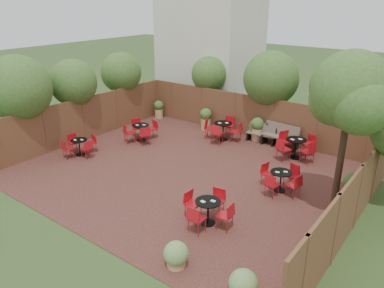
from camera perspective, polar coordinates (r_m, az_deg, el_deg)
The scene contains 13 objects.
ground at distance 14.35m, azimuth -0.64°, elevation -4.46°, with size 80.00×80.00×0.00m, color #354F23.
courtyard_paving at distance 14.35m, azimuth -0.64°, elevation -4.42°, with size 12.00×10.00×0.02m, color #3B1C18.
fence_back at distance 17.93m, azimuth 9.15°, elevation 4.09°, with size 12.00×0.08×2.00m, color brown.
fence_left at distance 18.03m, azimuth -15.98°, elevation 3.61°, with size 0.08×10.00×2.00m, color brown.
fence_right at distance 11.66m, azimuth 23.65°, elevation -7.43°, with size 0.08×10.00×2.00m, color brown.
neighbour_building at distance 22.15m, azimuth 2.83°, elevation 15.56°, with size 5.00×4.00×8.00m, color silver.
overhang_foliage at distance 16.43m, azimuth -0.92°, elevation 8.92°, with size 15.63×10.86×2.69m.
courtyard_tree at distance 11.39m, azimuth 22.78°, elevation 6.74°, with size 2.48×2.38×4.96m.
park_bench_left at distance 17.47m, azimuth 10.55°, elevation 1.66°, with size 1.41×0.52×0.86m.
park_bench_right at distance 17.11m, azimuth 13.27°, elevation 1.30°, with size 1.68×0.65×1.02m.
bistro_tables at distance 15.18m, azimuth 2.80°, elevation -1.05°, with size 9.56×7.78×0.95m.
planters at distance 16.81m, azimuth 7.29°, elevation 1.57°, with size 11.66×4.11×1.14m.
low_shrubs at distance 9.60m, azimuth 8.26°, elevation -16.94°, with size 3.33×3.55×0.71m.
Camera 1 is at (7.88, -10.22, 6.28)m, focal length 35.29 mm.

